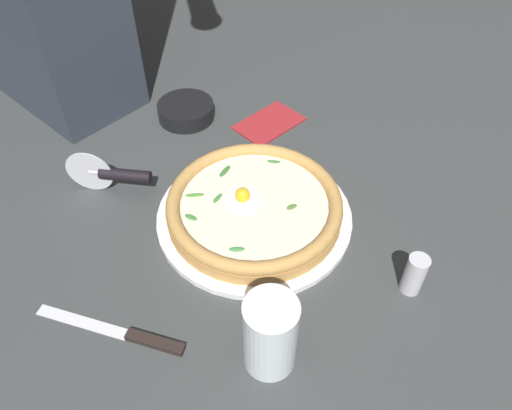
{
  "coord_description": "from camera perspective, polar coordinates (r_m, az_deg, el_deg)",
  "views": [
    {
      "loc": [
        0.51,
        -0.33,
        0.64
      ],
      "look_at": [
        0.03,
        0.0,
        0.03
      ],
      "focal_mm": 34.54,
      "sensor_mm": 36.0,
      "label": 1
    }
  ],
  "objects": [
    {
      "name": "pizza_plate",
      "position": [
        0.86,
        -0.0,
        -1.19
      ],
      "size": [
        0.34,
        0.34,
        0.01
      ],
      "primitive_type": "cylinder",
      "color": "white",
      "rests_on": "ground"
    },
    {
      "name": "table_knife",
      "position": [
        0.75,
        -14.26,
        -14.43
      ],
      "size": [
        0.19,
        0.16,
        0.01
      ],
      "color": "silver",
      "rests_on": "ground"
    },
    {
      "name": "ground_plane",
      "position": [
        0.89,
        -1.31,
        -0.98
      ],
      "size": [
        2.4,
        2.4,
        0.03
      ],
      "primitive_type": "cube",
      "color": "#373B3B",
      "rests_on": "ground"
    },
    {
      "name": "folded_napkin",
      "position": [
        1.07,
        1.55,
        9.53
      ],
      "size": [
        0.11,
        0.15,
        0.01
      ],
      "primitive_type": "cube",
      "rotation": [
        0.0,
        0.0,
        1.73
      ],
      "color": "maroon",
      "rests_on": "ground"
    },
    {
      "name": "side_bowl",
      "position": [
        1.09,
        -8.12,
        10.75
      ],
      "size": [
        0.12,
        0.12,
        0.03
      ],
      "primitive_type": "cylinder",
      "color": "black",
      "rests_on": "ground"
    },
    {
      "name": "pepper_shaker",
      "position": [
        0.78,
        17.88,
        -7.66
      ],
      "size": [
        0.03,
        0.03,
        0.07
      ],
      "primitive_type": "cylinder",
      "color": "silver",
      "rests_on": "ground"
    },
    {
      "name": "pizza",
      "position": [
        0.84,
        -0.02,
        0.02
      ],
      "size": [
        0.3,
        0.3,
        0.05
      ],
      "color": "#C18A46",
      "rests_on": "pizza_plate"
    },
    {
      "name": "pizza_cutter",
      "position": [
        0.92,
        -16.25,
        3.48
      ],
      "size": [
        0.11,
        0.12,
        0.09
      ],
      "color": "silver",
      "rests_on": "ground"
    },
    {
      "name": "drinking_glass",
      "position": [
        0.67,
        1.64,
        -15.16
      ],
      "size": [
        0.07,
        0.07,
        0.13
      ],
      "color": "silver",
      "rests_on": "ground"
    }
  ]
}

